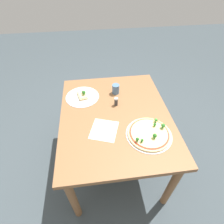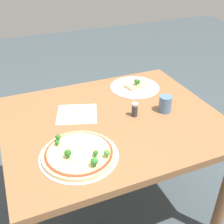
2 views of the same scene
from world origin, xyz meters
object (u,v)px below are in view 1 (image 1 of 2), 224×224
(pizza_tray_whole, at_px, (149,134))
(condiment_shaker, at_px, (116,101))
(drinking_cup, at_px, (116,89))
(pizza_tray_slice, at_px, (82,96))
(dining_table, at_px, (115,122))

(pizza_tray_whole, height_order, condiment_shaker, condiment_shaker)
(drinking_cup, xyz_separation_m, condiment_shaker, (0.17, -0.02, -0.01))
(pizza_tray_whole, relative_size, pizza_tray_slice, 1.12)
(dining_table, height_order, pizza_tray_whole, pizza_tray_whole)
(drinking_cup, bearing_deg, condiment_shaker, -7.13)
(pizza_tray_slice, bearing_deg, condiment_shaker, 62.72)
(condiment_shaker, bearing_deg, dining_table, -11.20)
(pizza_tray_slice, bearing_deg, pizza_tray_whole, 43.56)
(pizza_tray_slice, relative_size, condiment_shaker, 4.05)
(dining_table, relative_size, pizza_tray_whole, 3.23)
(pizza_tray_whole, bearing_deg, condiment_shaker, -151.66)
(pizza_tray_slice, xyz_separation_m, drinking_cup, (-0.02, 0.31, 0.04))
(condiment_shaker, bearing_deg, pizza_tray_whole, 28.34)
(pizza_tray_whole, xyz_separation_m, pizza_tray_slice, (-0.51, -0.48, -0.00))
(pizza_tray_slice, xyz_separation_m, condiment_shaker, (0.15, 0.29, 0.03))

